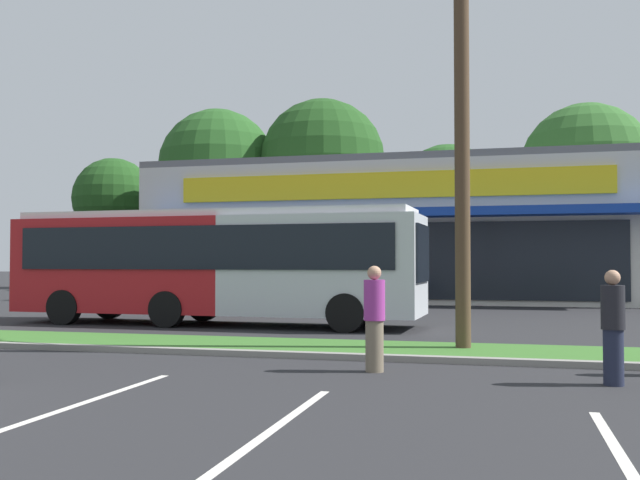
% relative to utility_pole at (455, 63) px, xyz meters
% --- Properties ---
extents(grass_median, '(56.00, 2.20, 0.12)m').
position_rel_utility_pole_xyz_m(grass_median, '(-3.82, -0.26, -5.69)').
color(grass_median, '#386B28').
rests_on(grass_median, ground_plane).
extents(curb_lip, '(56.00, 0.24, 0.12)m').
position_rel_utility_pole_xyz_m(curb_lip, '(-3.82, -1.48, -5.69)').
color(curb_lip, gray).
rests_on(curb_lip, ground_plane).
extents(parking_stripe_1, '(0.12, 4.80, 0.01)m').
position_rel_utility_pole_xyz_m(parking_stripe_1, '(-4.28, -6.38, -5.75)').
color(parking_stripe_1, silver).
rests_on(parking_stripe_1, ground_plane).
extents(parking_stripe_2, '(0.12, 4.80, 0.01)m').
position_rel_utility_pole_xyz_m(parking_stripe_2, '(-1.50, -7.12, -5.75)').
color(parking_stripe_2, silver).
rests_on(parking_stripe_2, ground_plane).
extents(parking_stripe_3, '(0.12, 4.80, 0.01)m').
position_rel_utility_pole_xyz_m(parking_stripe_3, '(1.94, -7.68, -5.75)').
color(parking_stripe_3, silver).
rests_on(parking_stripe_3, ground_plane).
extents(storefront_building, '(23.04, 14.89, 6.47)m').
position_rel_utility_pole_xyz_m(storefront_building, '(-3.96, 22.52, -2.51)').
color(storefront_building, beige).
rests_on(storefront_building, ground_plane).
extents(tree_far_left, '(5.62, 5.62, 9.05)m').
position_rel_utility_pole_xyz_m(tree_far_left, '(-25.41, 30.55, 0.47)').
color(tree_far_left, '#473323').
rests_on(tree_far_left, ground_plane).
extents(tree_left, '(7.52, 7.52, 11.61)m').
position_rel_utility_pole_xyz_m(tree_left, '(-16.84, 28.58, 2.09)').
color(tree_left, '#473323').
rests_on(tree_left, ground_plane).
extents(tree_mid_left, '(7.81, 7.81, 11.94)m').
position_rel_utility_pole_xyz_m(tree_mid_left, '(-9.96, 28.88, 2.27)').
color(tree_mid_left, '#473323').
rests_on(tree_mid_left, ground_plane).
extents(tree_mid, '(6.19, 6.19, 8.96)m').
position_rel_utility_pole_xyz_m(tree_mid, '(-2.35, 29.78, 0.10)').
color(tree_mid, '#473323').
rests_on(tree_mid, ground_plane).
extents(tree_mid_right, '(7.47, 7.47, 10.97)m').
position_rel_utility_pole_xyz_m(tree_mid_right, '(5.60, 29.51, 1.47)').
color(tree_mid_right, '#473323').
rests_on(tree_mid_right, ground_plane).
extents(utility_pole, '(3.14, 2.38, 10.80)m').
position_rel_utility_pole_xyz_m(utility_pole, '(0.00, 0.00, 0.00)').
color(utility_pole, '#4C3826').
rests_on(utility_pole, ground_plane).
extents(city_bus, '(11.99, 2.95, 3.25)m').
position_rel_utility_pole_xyz_m(city_bus, '(-7.11, 4.83, -3.99)').
color(city_bus, '#AD191E').
rests_on(city_bus, ground_plane).
extents(car_2, '(4.70, 2.02, 1.49)m').
position_rel_utility_pole_xyz_m(car_2, '(-9.89, 10.20, -4.97)').
color(car_2, '#0C3F1E').
rests_on(car_2, ground_plane).
extents(pedestrian_near_bench, '(0.34, 0.34, 1.68)m').
position_rel_utility_pole_xyz_m(pedestrian_near_bench, '(2.44, -3.20, -4.91)').
color(pedestrian_near_bench, '#1E2338').
rests_on(pedestrian_near_bench, ground_plane).
extents(pedestrian_mid, '(0.35, 0.35, 1.73)m').
position_rel_utility_pole_xyz_m(pedestrian_mid, '(-1.15, -2.77, -4.88)').
color(pedestrian_mid, '#726651').
rests_on(pedestrian_mid, ground_plane).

